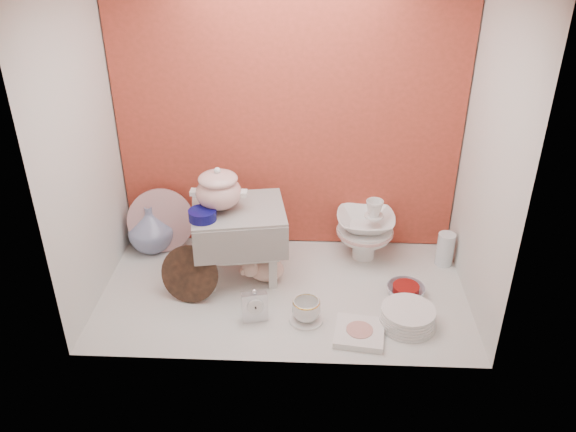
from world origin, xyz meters
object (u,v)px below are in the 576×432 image
object	(u,v)px
soup_tureen	(218,188)
gold_rim_teacup	(306,310)
plush_pig	(266,269)
dinner_plate_stack	(408,317)
floral_platter	(161,221)
porcelain_tower	(365,229)
mantel_clock	(255,305)
crystal_bowl	(406,291)
blue_white_vase	(151,228)
step_stool	(240,242)

from	to	relation	value
soup_tureen	gold_rim_teacup	distance (m)	0.71
plush_pig	dinner_plate_stack	distance (m)	0.75
soup_tureen	floral_platter	world-z (taller)	soup_tureen
gold_rim_teacup	dinner_plate_stack	world-z (taller)	gold_rim_teacup
soup_tureen	porcelain_tower	bearing A→B (deg)	15.98
mantel_clock	gold_rim_teacup	world-z (taller)	mantel_clock
plush_pig	porcelain_tower	size ratio (longest dim) A/B	0.66
soup_tureen	crystal_bowl	size ratio (longest dim) A/B	1.40
blue_white_vase	plush_pig	size ratio (longest dim) A/B	1.13
porcelain_tower	mantel_clock	bearing A→B (deg)	-133.56
gold_rim_teacup	soup_tureen	bearing A→B (deg)	141.16
mantel_clock	crystal_bowl	bearing A→B (deg)	2.80
step_stool	crystal_bowl	distance (m)	0.86
soup_tureen	blue_white_vase	bearing A→B (deg)	151.00
blue_white_vase	crystal_bowl	bearing A→B (deg)	-15.75
soup_tureen	plush_pig	world-z (taller)	soup_tureen
floral_platter	gold_rim_teacup	world-z (taller)	floral_platter
mantel_clock	dinner_plate_stack	bearing A→B (deg)	-13.74
soup_tureen	gold_rim_teacup	size ratio (longest dim) A/B	1.98
floral_platter	gold_rim_teacup	bearing A→B (deg)	-36.44
soup_tureen	mantel_clock	xyz separation A→B (m)	(0.20, -0.36, -0.42)
soup_tureen	plush_pig	size ratio (longest dim) A/B	1.14
porcelain_tower	soup_tureen	bearing A→B (deg)	-164.02
mantel_clock	blue_white_vase	bearing A→B (deg)	122.80
floral_platter	blue_white_vase	xyz separation A→B (m)	(-0.06, -0.01, -0.05)
soup_tureen	gold_rim_teacup	bearing A→B (deg)	-38.84
floral_platter	plush_pig	world-z (taller)	floral_platter
mantel_clock	dinner_plate_stack	size ratio (longest dim) A/B	0.65
floral_platter	blue_white_vase	distance (m)	0.08
blue_white_vase	crystal_bowl	distance (m)	1.41
plush_pig	porcelain_tower	distance (m)	0.58
mantel_clock	gold_rim_teacup	size ratio (longest dim) A/B	1.31
mantel_clock	porcelain_tower	distance (m)	0.79
dinner_plate_stack	crystal_bowl	distance (m)	0.22
porcelain_tower	step_stool	bearing A→B (deg)	-162.98
step_stool	gold_rim_teacup	world-z (taller)	step_stool
step_stool	dinner_plate_stack	bearing A→B (deg)	-34.25
mantel_clock	porcelain_tower	xyz separation A→B (m)	(0.54, 0.57, 0.09)
crystal_bowl	floral_platter	bearing A→B (deg)	163.30
step_stool	soup_tureen	world-z (taller)	soup_tureen
soup_tureen	plush_pig	bearing A→B (deg)	-9.09
mantel_clock	dinner_plate_stack	world-z (taller)	mantel_clock
dinner_plate_stack	crystal_bowl	size ratio (longest dim) A/B	1.43
dinner_plate_stack	porcelain_tower	bearing A→B (deg)	106.19
blue_white_vase	plush_pig	distance (m)	0.71
step_stool	blue_white_vase	distance (m)	0.57
floral_platter	mantel_clock	size ratio (longest dim) A/B	2.06
floral_platter	crystal_bowl	size ratio (longest dim) A/B	1.91
crystal_bowl	blue_white_vase	bearing A→B (deg)	164.25
floral_platter	mantel_clock	world-z (taller)	floral_platter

